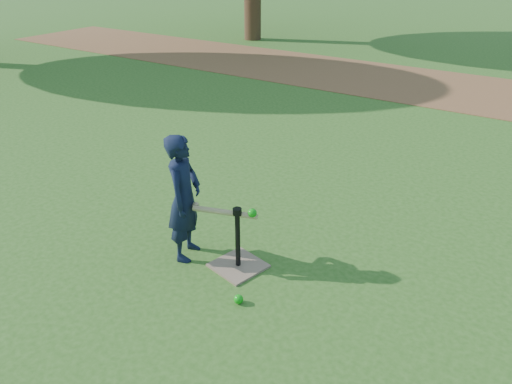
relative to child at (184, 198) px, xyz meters
The scene contains 6 objects.
ground 0.63m from the child, 20.78° to the right, with size 80.00×80.00×0.00m, color #285116.
dirt_strip 7.48m from the child, 89.01° to the left, with size 24.00×3.00×0.01m, color brown.
child is the anchor object (origin of this frame).
wiffle_ball_ground 1.05m from the child, 21.70° to the right, with size 0.08×0.08×0.08m, color #0D9810.
batting_tee 0.73m from the child, 10.36° to the left, with size 0.52×0.52×0.61m.
swing_action 0.43m from the child, 11.52° to the left, with size 0.63×0.23×0.11m.
Camera 1 is at (2.62, -2.95, 2.71)m, focal length 35.00 mm.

